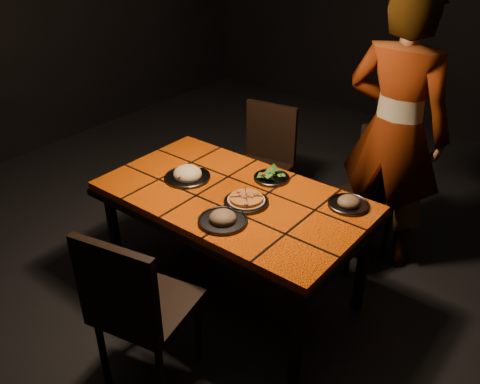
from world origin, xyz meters
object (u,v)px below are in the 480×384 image
Objects in this scene: chair_far_left at (265,156)px; chair_far_right at (366,190)px; dining_table at (233,205)px; plate_pizza at (246,201)px; chair_near at (135,304)px; plate_pasta at (187,175)px; diner at (395,132)px.

chair_far_left is 0.86m from chair_far_right.
dining_table is 0.16m from plate_pizza.
chair_near is (0.10, -0.88, -0.10)m from dining_table.
diner is at bearing 48.73° from plate_pasta.
chair_near is 1.83m from chair_far_right.
chair_far_right is at bearing 40.60° from diner.
chair_far_right is (0.35, 1.79, -0.04)m from chair_near.
chair_near is at bearing -83.64° from dining_table.
plate_pizza is at bearing -87.23° from chair_far_right.
chair_far_left is 0.95m from plate_pasta.
chair_far_left is at bearing 93.46° from plate_pasta.
dining_table is 1.75× the size of chair_far_right.
chair_far_left is 3.00× the size of plate_pizza.
diner reaches higher than dining_table.
plate_pasta is (-0.80, -0.94, 0.24)m from chair_far_right.
plate_pizza is 1.07× the size of plate_pasta.
chair_near is 1.98m from diner.
chair_far_right is at bearing 63.54° from dining_table.
chair_near reaches higher than plate_pizza.
chair_far_left is at bearing 114.36° from dining_table.
diner is (0.96, 0.11, 0.43)m from chair_far_left.
dining_table is at bearing -94.60° from chair_far_right.
chair_far_right is 1.26m from plate_pasta.
chair_far_left reaches higher than plate_pasta.
plate_pizza is at bearing 66.26° from diner.
chair_near is 3.40× the size of plate_pasta.
plate_pizza is (-0.33, -0.94, 0.24)m from chair_far_right.
chair_far_left is at bearing -86.58° from chair_near.
chair_near is 1.84m from chair_far_left.
dining_table is 1.74× the size of chair_far_left.
dining_table is 0.99m from chair_far_left.
chair_far_right is 3.18× the size of plate_pasta.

